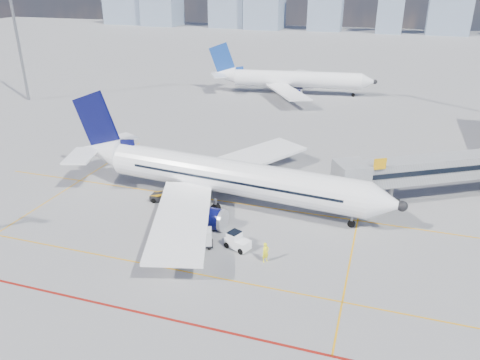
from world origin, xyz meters
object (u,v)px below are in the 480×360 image
(baggage_tug, at_px, (237,241))
(cargo_dolly, at_px, (196,238))
(main_aircraft, at_px, (219,175))
(belt_loader, at_px, (170,197))
(ramp_worker, at_px, (266,252))
(second_aircraft, at_px, (290,79))

(baggage_tug, xyz_separation_m, cargo_dolly, (-3.75, -0.99, 0.20))
(main_aircraft, relative_size, belt_loader, 6.70)
(ramp_worker, bearing_deg, second_aircraft, 47.50)
(main_aircraft, xyz_separation_m, baggage_tug, (4.94, -8.78, -2.44))
(baggage_tug, height_order, cargo_dolly, cargo_dolly)
(main_aircraft, relative_size, baggage_tug, 14.74)
(cargo_dolly, relative_size, belt_loader, 0.61)
(ramp_worker, bearing_deg, main_aircraft, 75.60)
(second_aircraft, relative_size, cargo_dolly, 9.98)
(belt_loader, bearing_deg, baggage_tug, -35.54)
(second_aircraft, height_order, cargo_dolly, second_aircraft)
(baggage_tug, bearing_deg, main_aircraft, 141.61)
(cargo_dolly, bearing_deg, main_aircraft, 75.34)
(main_aircraft, xyz_separation_m, cargo_dolly, (1.19, -9.77, -2.24))
(second_aircraft, bearing_deg, ramp_worker, -87.64)
(main_aircraft, xyz_separation_m, belt_loader, (-5.27, -1.90, -2.61))
(main_aircraft, relative_size, cargo_dolly, 11.04)
(belt_loader, relative_size, ramp_worker, 3.07)
(baggage_tug, bearing_deg, cargo_dolly, -142.98)
(second_aircraft, xyz_separation_m, belt_loader, (-1.59, -55.56, -2.61))
(cargo_dolly, height_order, ramp_worker, ramp_worker)
(main_aircraft, bearing_deg, baggage_tug, -55.16)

